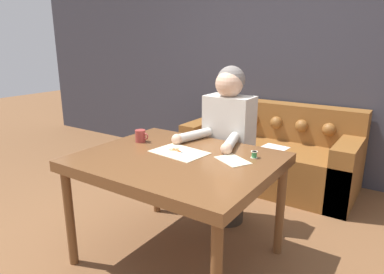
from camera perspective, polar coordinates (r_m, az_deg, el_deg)
name	(u,v)px	position (r m, az deg, el deg)	size (l,w,h in m)	color
ground_plane	(174,257)	(2.56, -3.01, -19.34)	(16.00, 16.00, 0.00)	brown
wall_back	(286,57)	(3.95, 15.39, 12.71)	(8.00, 0.06, 2.60)	#383842
dining_table	(177,167)	(2.24, -2.51, -5.07)	(1.24, 1.01, 0.75)	brown
couch	(270,155)	(3.73, 12.89, -2.91)	(1.74, 0.81, 0.83)	brown
person	(228,146)	(2.75, 5.98, -1.53)	(0.49, 0.61, 1.29)	#33281E
pattern_paper_main	(179,152)	(2.30, -2.13, -2.55)	(0.39, 0.29, 0.00)	beige
pattern_paper_offcut	(233,160)	(2.16, 6.78, -3.87)	(0.26, 0.23, 0.00)	beige
scissors	(178,151)	(2.32, -2.29, -2.39)	(0.23, 0.13, 0.01)	silver
mug	(141,136)	(2.55, -8.56, 0.18)	(0.11, 0.08, 0.09)	#9E3833
thread_spool	(254,155)	(2.22, 10.33, -2.90)	(0.04, 0.04, 0.05)	#338C4C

